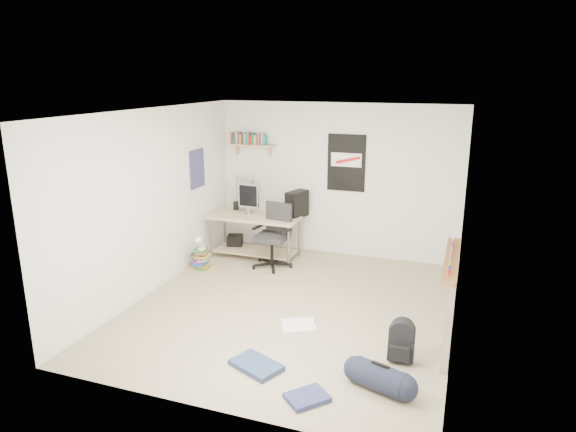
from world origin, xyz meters
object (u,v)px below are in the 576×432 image
(desk, at_px, (255,236))
(duffel_bag, at_px, (380,377))
(backpack, at_px, (401,344))
(book_stack, at_px, (202,260))
(office_chair, at_px, (272,237))

(desk, xyz_separation_m, duffel_bag, (2.60, -3.05, -0.22))
(duffel_bag, bearing_deg, backpack, 97.10)
(desk, relative_size, backpack, 4.16)
(book_stack, bearing_deg, desk, 55.86)
(backpack, distance_m, duffel_bag, 0.61)
(office_chair, height_order, backpack, office_chair)
(office_chair, relative_size, duffel_bag, 1.94)
(desk, distance_m, office_chair, 0.55)
(desk, distance_m, backpack, 3.67)
(desk, distance_m, book_stack, 1.00)
(office_chair, bearing_deg, duffel_bag, -40.90)
(desk, relative_size, office_chair, 1.48)
(duffel_bag, relative_size, book_stack, 1.27)
(backpack, distance_m, book_stack, 3.66)
(backpack, relative_size, book_stack, 0.88)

